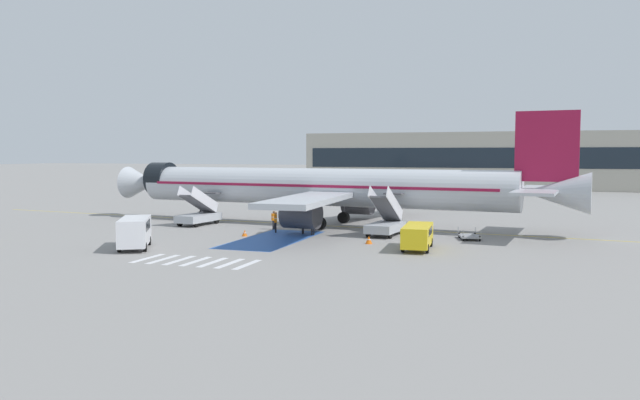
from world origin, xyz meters
name	(u,v)px	position (x,y,z in m)	size (l,w,h in m)	color
ground_plane	(317,225)	(0.00, 0.00, 0.00)	(600.00, 600.00, 0.00)	gray
apron_leadline_yellow	(315,225)	(-0.18, 0.04, 0.00)	(0.20, 81.64, 0.01)	gold
apron_stand_patch_blue	(272,239)	(-0.18, -10.37, 0.00)	(4.87, 12.06, 0.01)	#2856A8
apron_walkway_bar_0	(147,258)	(-4.38, -21.28, 0.00)	(0.44, 3.60, 0.01)	silver
apron_walkway_bar_1	(163,259)	(-3.18, -21.28, 0.00)	(0.44, 3.60, 0.01)	silver
apron_walkway_bar_2	(179,260)	(-1.98, -21.28, 0.00)	(0.44, 3.60, 0.01)	silver
apron_walkway_bar_3	(196,261)	(-0.78, -21.28, 0.00)	(0.44, 3.60, 0.01)	silver
apron_walkway_bar_4	(213,262)	(0.42, -21.28, 0.00)	(0.44, 3.60, 0.01)	silver
apron_walkway_bar_5	(230,263)	(1.62, -21.28, 0.00)	(0.44, 3.60, 0.01)	silver
apron_walkway_bar_6	(247,265)	(2.82, -21.28, 0.00)	(0.44, 3.60, 0.01)	silver
airliner	(322,188)	(0.48, -0.02, 3.61)	(46.96, 32.44, 10.31)	#B7BCC4
boarding_stairs_forward	(199,215)	(-10.89, -3.29, 0.97)	(2.64, 5.39, 3.85)	#ADB2BA
boarding_stairs_aft	(386,223)	(7.85, -5.05, 1.02)	(2.64, 5.39, 4.27)	#ADB2BA
fuel_tanker	(446,194)	(9.14, 22.84, 1.75)	(10.82, 2.74, 3.46)	#38383D
service_van_1	(418,235)	(11.70, -11.79, 1.07)	(2.19, 5.27, 1.74)	yellow
service_van_2	(135,230)	(-7.69, -17.97, 1.32)	(4.19, 5.47, 2.21)	silver
baggage_cart	(469,236)	(14.70, -5.19, 0.26)	(2.13, 2.90, 0.87)	gray
ground_crew_0	(276,220)	(-1.59, -6.35, 1.07)	(0.36, 0.48, 1.84)	black
ground_crew_1	(303,221)	(0.86, -6.17, 1.05)	(0.26, 0.44, 1.81)	#2D2D33
ground_crew_2	(274,219)	(-2.63, -4.31, 0.97)	(0.42, 0.49, 1.68)	#2D2D33
ground_crew_3	(313,224)	(1.97, -6.78, 0.96)	(0.48, 0.43, 1.68)	#2D2D33
traffic_cone_0	(245,233)	(-3.13, -9.32, 0.26)	(0.47, 0.47, 0.53)	orange
traffic_cone_1	(369,240)	(7.72, -10.22, 0.30)	(0.54, 0.54, 0.60)	orange
terminal_building	(484,160)	(10.25, 71.35, 5.47)	(70.65, 12.10, 10.94)	#B2AD9E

